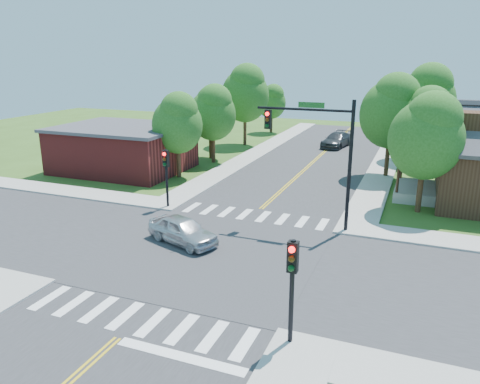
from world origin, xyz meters
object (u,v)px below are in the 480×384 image
at_px(signal_pole_nw, 166,168).
at_px(car_silver, 183,231).
at_px(signal_pole_se, 292,273).
at_px(signal_mast_ne, 319,143).
at_px(car_dgrey, 337,140).

bearing_deg(signal_pole_nw, car_silver, -52.43).
bearing_deg(car_silver, signal_pole_se, -110.79).
height_order(signal_mast_ne, signal_pole_nw, signal_mast_ne).
bearing_deg(signal_pole_se, signal_mast_ne, 98.56).
distance_m(signal_pole_nw, car_silver, 6.31).
xyz_separation_m(signal_pole_se, car_silver, (-7.55, 6.45, -1.96)).
height_order(signal_pole_se, car_dgrey, signal_pole_se).
height_order(signal_pole_se, signal_pole_nw, same).
relative_size(signal_pole_se, car_silver, 0.86).
relative_size(signal_pole_nw, car_silver, 0.86).
bearing_deg(car_silver, signal_pole_nw, 57.31).
bearing_deg(signal_pole_se, car_silver, 139.48).
relative_size(car_silver, car_dgrey, 0.82).
bearing_deg(signal_pole_nw, car_dgrey, 75.59).
distance_m(signal_pole_nw, car_dgrey, 25.08).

